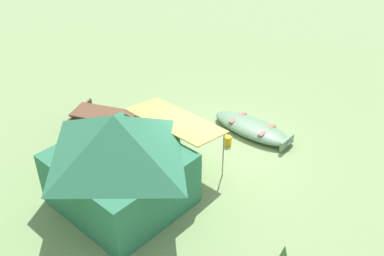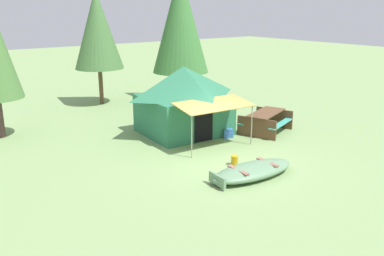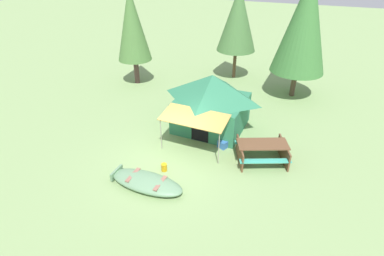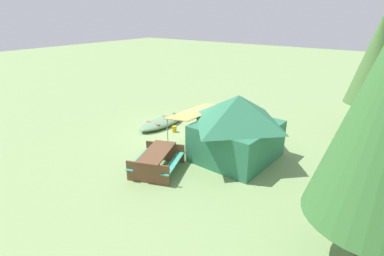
# 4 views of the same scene
# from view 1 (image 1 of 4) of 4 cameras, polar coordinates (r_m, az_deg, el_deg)

# --- Properties ---
(ground_plane) EXTENTS (80.00, 80.00, 0.00)m
(ground_plane) POSITION_cam_1_polar(r_m,az_deg,el_deg) (12.66, 3.13, -3.35)
(ground_plane) COLOR #7E9D60
(beached_rowboat) EXTENTS (2.76, 1.20, 0.38)m
(beached_rowboat) POSITION_cam_1_polar(r_m,az_deg,el_deg) (13.54, 7.90, 0.05)
(beached_rowboat) COLOR #638B65
(beached_rowboat) RESTS_ON ground_plane
(canvas_cabin_tent) EXTENTS (3.33, 4.19, 2.53)m
(canvas_cabin_tent) POSITION_cam_1_polar(r_m,az_deg,el_deg) (10.40, -9.62, -4.05)
(canvas_cabin_tent) COLOR #2D7551
(canvas_cabin_tent) RESTS_ON ground_plane
(picnic_table) EXTENTS (2.32, 2.10, 0.78)m
(picnic_table) POSITION_cam_1_polar(r_m,az_deg,el_deg) (13.45, -11.43, 0.88)
(picnic_table) COLOR brown
(picnic_table) RESTS_ON ground_plane
(cooler_box) EXTENTS (0.52, 0.56, 0.31)m
(cooler_box) POSITION_cam_1_polar(r_m,az_deg,el_deg) (12.41, -7.71, -3.59)
(cooler_box) COLOR #366BB6
(cooler_box) RESTS_ON ground_plane
(fuel_can) EXTENTS (0.30, 0.30, 0.30)m
(fuel_can) POSITION_cam_1_polar(r_m,az_deg,el_deg) (12.95, 4.74, -1.69)
(fuel_can) COLOR gold
(fuel_can) RESTS_ON ground_plane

